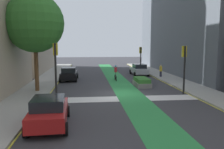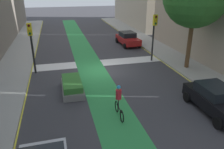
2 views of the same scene
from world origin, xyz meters
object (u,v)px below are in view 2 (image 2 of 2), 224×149
Objects in this scene: car_black_left_far at (216,99)px; cyclist_in_lane at (119,100)px; car_red_left_near at (128,39)px; median_planter at (72,86)px; traffic_signal_near_right at (31,39)px; traffic_signal_near_left at (154,29)px.

cyclist_in_lane reaches higher than car_black_left_far.
car_red_left_near is 15.87m from cyclist_in_lane.
median_planter is (7.62, 11.20, -0.40)m from car_red_left_near.
traffic_signal_near_right is 13.85m from car_black_left_far.
car_black_left_far is at bearing 90.58° from car_red_left_near.
car_red_left_near is at bearing -145.68° from traffic_signal_near_right.
car_red_left_near is 1.39× the size of median_planter.
car_red_left_near is at bearing -89.42° from car_black_left_far.
cyclist_in_lane reaches higher than median_planter.
car_red_left_near is 15.85m from car_black_left_far.
traffic_signal_near_left is 10.56m from cyclist_in_lane.
cyclist_in_lane is (5.51, -0.90, 0.17)m from car_black_left_far.
traffic_signal_near_left reaches higher than car_black_left_far.
traffic_signal_near_right is 0.99× the size of car_black_left_far.
traffic_signal_near_left is at bearing 93.88° from car_red_left_near.
traffic_signal_near_right reaches higher than cyclist_in_lane.
traffic_signal_near_right is at bearing 34.32° from car_red_left_near.
traffic_signal_near_right is 1.35× the size of median_planter.
traffic_signal_near_left is 9.76m from car_black_left_far.
cyclist_in_lane is 4.42m from median_planter.
cyclist_in_lane is 0.60× the size of median_planter.
traffic_signal_near_right reaches higher than median_planter.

